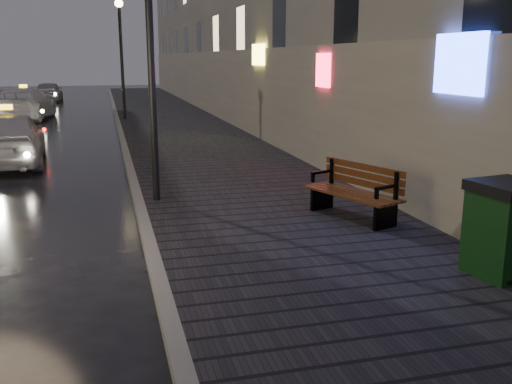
% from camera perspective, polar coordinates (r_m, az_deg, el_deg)
% --- Properties ---
extents(ground, '(120.00, 120.00, 0.00)m').
position_cam_1_polar(ground, '(5.95, -22.99, -16.89)').
color(ground, black).
rests_on(ground, ground).
extents(sidewalk, '(4.60, 58.00, 0.15)m').
position_cam_1_polar(sidewalk, '(26.44, -8.41, 7.00)').
color(sidewalk, black).
rests_on(sidewalk, ground).
extents(curb, '(0.20, 58.00, 0.15)m').
position_cam_1_polar(curb, '(26.28, -13.65, 6.74)').
color(curb, slate).
rests_on(curb, ground).
extents(lamp_near, '(0.36, 0.36, 5.28)m').
position_cam_1_polar(lamp_near, '(11.17, -10.60, 16.13)').
color(lamp_near, black).
rests_on(lamp_near, sidewalk).
extents(lamp_far, '(0.36, 0.36, 5.28)m').
position_cam_1_polar(lamp_far, '(27.14, -13.35, 14.17)').
color(lamp_far, black).
rests_on(lamp_far, sidewalk).
extents(bench, '(1.25, 1.96, 0.95)m').
position_cam_1_polar(bench, '(10.08, 9.91, 0.09)').
color(bench, black).
rests_on(bench, sidewalk).
extents(trash_bin, '(0.91, 0.91, 1.22)m').
position_cam_1_polar(trash_bin, '(7.94, 23.65, -3.34)').
color(trash_bin, black).
rests_on(trash_bin, sidewalk).
extents(taxi_near, '(2.08, 4.57, 1.52)m').
position_cam_1_polar(taxi_near, '(17.06, -23.50, 5.00)').
color(taxi_near, silver).
rests_on(taxi_near, ground).
extents(taxi_mid, '(2.73, 5.47, 1.53)m').
position_cam_1_polar(taxi_mid, '(29.68, -22.12, 8.19)').
color(taxi_mid, white).
rests_on(taxi_mid, ground).
extents(car_far, '(1.64, 4.00, 1.36)m').
position_cam_1_polar(car_far, '(41.56, -20.01, 9.42)').
color(car_far, '#A3A2AA').
rests_on(car_far, ground).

